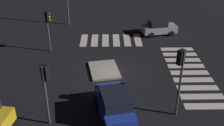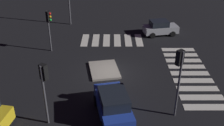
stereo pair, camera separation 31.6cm
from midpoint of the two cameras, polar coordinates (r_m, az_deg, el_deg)
ground_plane at (r=22.80m, az=-0.40°, el=-2.21°), size 80.00×80.00×0.00m
traffic_island at (r=23.15m, az=-2.07°, el=-1.46°), size 3.52×2.89×0.18m
car_silver at (r=30.64m, az=9.54°, el=7.38°), size 2.29×3.96×1.64m
car_blue at (r=17.67m, az=0.01°, el=-8.74°), size 4.67×2.73×1.93m
traffic_light_north at (r=26.03m, az=-13.63°, el=8.43°), size 0.54×0.53×4.03m
traffic_light_south at (r=16.96m, az=13.64°, el=-0.85°), size 0.53×0.54×4.70m
traffic_light_west at (r=16.44m, az=-14.31°, el=-3.57°), size 0.53×0.54×4.17m
crosswalk_near at (r=23.77m, az=15.61°, el=-1.97°), size 9.90×3.20×0.02m
crosswalk_side at (r=28.98m, az=-0.55°, el=4.83°), size 3.20×6.45×0.02m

